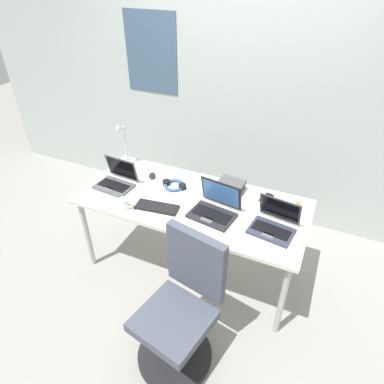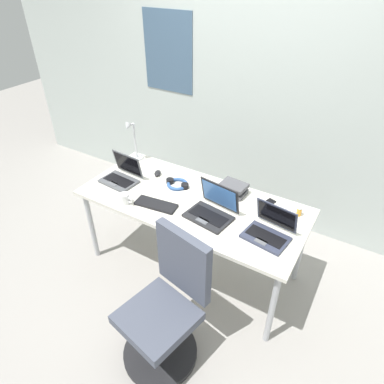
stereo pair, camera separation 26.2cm
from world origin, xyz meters
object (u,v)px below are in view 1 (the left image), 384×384
(desk_lamp, at_px, (123,144))
(coffee_mug, at_px, (125,204))
(book_stack, at_px, (231,186))
(laptop_near_lamp, at_px, (116,181))
(laptop_front_left, at_px, (215,208))
(headphones, at_px, (174,185))
(office_chair, at_px, (181,313))
(pill_bottle, at_px, (298,203))
(cell_phone, at_px, (266,198))
(computer_mouse, at_px, (152,176))
(external_keyboard, at_px, (157,207))
(laptop_center, at_px, (274,224))

(desk_lamp, height_order, coffee_mug, desk_lamp)
(book_stack, xyz_separation_m, coffee_mug, (-0.66, -0.56, -0.00))
(coffee_mug, bearing_deg, laptop_near_lamp, 134.93)
(laptop_front_left, bearing_deg, headphones, 155.14)
(desk_lamp, relative_size, office_chair, 0.41)
(pill_bottle, bearing_deg, laptop_front_left, -148.98)
(laptop_front_left, bearing_deg, cell_phone, 48.48)
(laptop_near_lamp, xyz_separation_m, office_chair, (0.92, -0.69, -0.39))
(computer_mouse, xyz_separation_m, office_chair, (0.71, -0.92, -0.36))
(headphones, distance_m, pill_bottle, 1.00)
(desk_lamp, distance_m, external_keyboard, 0.79)
(external_keyboard, bearing_deg, laptop_near_lamp, 155.60)
(external_keyboard, xyz_separation_m, book_stack, (0.44, 0.46, 0.04))
(laptop_near_lamp, bearing_deg, desk_lamp, 111.87)
(coffee_mug, height_order, office_chair, office_chair)
(laptop_center, height_order, coffee_mug, laptop_center)
(laptop_center, distance_m, external_keyboard, 0.87)
(coffee_mug, bearing_deg, office_chair, -33.41)
(laptop_front_left, relative_size, book_stack, 1.62)
(book_stack, bearing_deg, external_keyboard, -133.72)
(headphones, bearing_deg, external_keyboard, -87.94)
(coffee_mug, bearing_deg, laptop_center, 11.55)
(pill_bottle, height_order, coffee_mug, coffee_mug)
(desk_lamp, xyz_separation_m, computer_mouse, (0.34, -0.11, -0.18))
(laptop_front_left, distance_m, book_stack, 0.34)
(external_keyboard, relative_size, pill_bottle, 4.18)
(laptop_center, bearing_deg, desk_lamp, 166.29)
(laptop_center, distance_m, pill_bottle, 0.35)
(desk_lamp, distance_m, pill_bottle, 1.58)
(external_keyboard, distance_m, office_chair, 0.80)
(desk_lamp, relative_size, laptop_near_lamp, 1.25)
(cell_phone, distance_m, book_stack, 0.30)
(headphones, distance_m, coffee_mug, 0.47)
(external_keyboard, relative_size, office_chair, 0.34)
(external_keyboard, height_order, cell_phone, external_keyboard)
(computer_mouse, bearing_deg, headphones, -38.75)
(laptop_center, bearing_deg, book_stack, 142.09)
(desk_lamp, xyz_separation_m, coffee_mug, (0.38, -0.58, -0.15))
(computer_mouse, distance_m, cell_phone, 0.99)
(cell_phone, bearing_deg, laptop_front_left, -115.56)
(external_keyboard, height_order, computer_mouse, computer_mouse)
(pill_bottle, bearing_deg, desk_lamp, 178.98)
(pill_bottle, bearing_deg, laptop_near_lamp, -167.86)
(computer_mouse, bearing_deg, book_stack, -19.48)
(pill_bottle, bearing_deg, laptop_center, -109.01)
(laptop_near_lamp, height_order, external_keyboard, laptop_near_lamp)
(laptop_near_lamp, distance_m, computer_mouse, 0.31)
(book_stack, height_order, office_chair, office_chair)
(laptop_front_left, height_order, computer_mouse, laptop_front_left)
(laptop_near_lamp, height_order, laptop_center, laptop_near_lamp)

